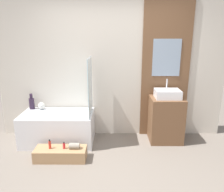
# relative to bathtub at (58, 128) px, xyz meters

# --- Properties ---
(ground_plane) EXTENTS (12.00, 12.00, 0.00)m
(ground_plane) POSITION_rel_bathtub_xyz_m (0.94, -1.18, -0.28)
(ground_plane) COLOR slate
(wall_tiled_back) EXTENTS (4.20, 0.06, 2.60)m
(wall_tiled_back) POSITION_rel_bathtub_xyz_m (0.94, 0.40, 1.02)
(wall_tiled_back) COLOR beige
(wall_tiled_back) RESTS_ON ground_plane
(wall_wood_accent) EXTENTS (0.86, 0.04, 2.60)m
(wall_wood_accent) POSITION_rel_bathtub_xyz_m (1.94, 0.34, 1.03)
(wall_wood_accent) COLOR brown
(wall_wood_accent) RESTS_ON ground_plane
(bathtub) EXTENTS (1.25, 0.69, 0.55)m
(bathtub) POSITION_rel_bathtub_xyz_m (0.00, 0.00, 0.00)
(bathtub) COLOR white
(bathtub) RESTS_ON ground_plane
(glass_shower_screen) EXTENTS (0.01, 0.60, 0.98)m
(glass_shower_screen) POSITION_rel_bathtub_xyz_m (0.60, -0.03, 0.76)
(glass_shower_screen) COLOR silver
(glass_shower_screen) RESTS_ON bathtub
(wooden_step_bench) EXTENTS (0.79, 0.30, 0.19)m
(wooden_step_bench) POSITION_rel_bathtub_xyz_m (0.17, -0.59, -0.18)
(wooden_step_bench) COLOR #A87F56
(wooden_step_bench) RESTS_ON ground_plane
(vanity_cabinet) EXTENTS (0.57, 0.48, 0.81)m
(vanity_cabinet) POSITION_rel_bathtub_xyz_m (1.94, 0.08, 0.13)
(vanity_cabinet) COLOR brown
(vanity_cabinet) RESTS_ON ground_plane
(sink) EXTENTS (0.43, 0.34, 0.32)m
(sink) POSITION_rel_bathtub_xyz_m (1.94, 0.09, 0.61)
(sink) COLOR white
(sink) RESTS_ON vanity_cabinet
(vase_tall_dark) EXTENTS (0.09, 0.09, 0.29)m
(vase_tall_dark) POSITION_rel_bathtub_xyz_m (-0.53, 0.25, 0.39)
(vase_tall_dark) COLOR #2D1E33
(vase_tall_dark) RESTS_ON bathtub
(vase_round_light) EXTENTS (0.13, 0.13, 0.13)m
(vase_round_light) POSITION_rel_bathtub_xyz_m (-0.35, 0.23, 0.34)
(vase_round_light) COLOR silver
(vase_round_light) RESTS_ON bathtub
(bottle_soap_primary) EXTENTS (0.04, 0.04, 0.15)m
(bottle_soap_primary) POSITION_rel_bathtub_xyz_m (0.01, -0.59, -0.02)
(bottle_soap_primary) COLOR red
(bottle_soap_primary) RESTS_ON wooden_step_bench
(bottle_soap_secondary) EXTENTS (0.04, 0.04, 0.11)m
(bottle_soap_secondary) POSITION_rel_bathtub_xyz_m (0.23, -0.59, -0.04)
(bottle_soap_secondary) COLOR red
(bottle_soap_secondary) RESTS_ON wooden_step_bench
(towel_roll) EXTENTS (0.16, 0.09, 0.09)m
(towel_roll) POSITION_rel_bathtub_xyz_m (0.39, -0.59, -0.04)
(towel_roll) COLOR gray
(towel_roll) RESTS_ON wooden_step_bench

